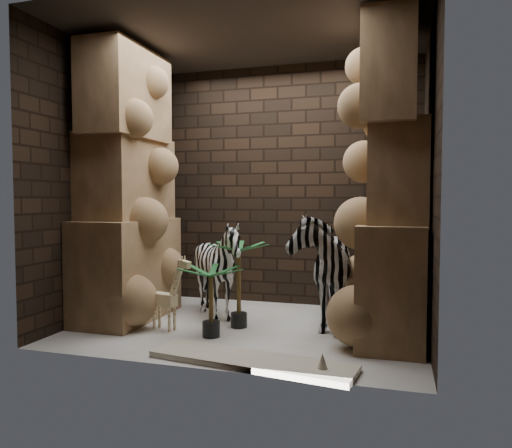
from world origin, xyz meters
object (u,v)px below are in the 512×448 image
(zebra_left, at_px, (218,274))
(palm_back, at_px, (211,301))
(giraffe_toy, at_px, (164,291))
(palm_front, at_px, (239,284))
(zebra_right, at_px, (321,259))
(surfboard, at_px, (251,361))

(zebra_left, relative_size, palm_back, 1.56)
(giraffe_toy, bearing_deg, palm_back, 5.38)
(giraffe_toy, distance_m, palm_front, 0.76)
(zebra_right, xyz_separation_m, surfboard, (-0.35, -1.34, -0.68))
(zebra_right, height_order, zebra_left, zebra_right)
(giraffe_toy, xyz_separation_m, surfboard, (1.14, -0.71, -0.37))
(surfboard, bearing_deg, palm_back, 141.93)
(zebra_left, relative_size, surfboard, 0.64)
(zebra_left, distance_m, palm_back, 0.74)
(giraffe_toy, xyz_separation_m, palm_front, (0.69, 0.31, 0.05))
(zebra_left, xyz_separation_m, palm_front, (0.34, -0.29, -0.04))
(zebra_right, bearing_deg, palm_front, -166.81)
(zebra_left, distance_m, surfboard, 1.60)
(giraffe_toy, height_order, surfboard, giraffe_toy)
(giraffe_toy, xyz_separation_m, palm_back, (0.55, -0.09, -0.05))
(zebra_right, distance_m, palm_back, 1.24)
(palm_back, height_order, surfboard, palm_back)
(giraffe_toy, height_order, palm_front, palm_front)
(palm_back, distance_m, surfboard, 0.91)
(zebra_left, bearing_deg, surfboard, -57.32)
(palm_front, bearing_deg, palm_back, -109.72)
(zebra_left, relative_size, palm_front, 1.21)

